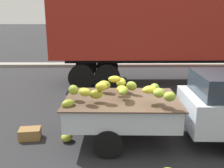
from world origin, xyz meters
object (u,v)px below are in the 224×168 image
at_px(pickup_truck, 198,106).
at_px(semi_trailer, 186,27).
at_px(fallen_banana_bunch_near_tailgate, 67,137).
at_px(produce_crate, 30,134).

distance_m(pickup_truck, semi_trailer, 6.07).
relative_size(semi_trailer, fallen_banana_bunch_near_tailgate, 40.62).
bearing_deg(pickup_truck, semi_trailer, 78.56).
xyz_separation_m(semi_trailer, fallen_banana_bunch_near_tailgate, (-4.48, -5.74, -2.43)).
distance_m(semi_trailer, fallen_banana_bunch_near_tailgate, 7.67).
bearing_deg(produce_crate, pickup_truck, -1.50).
bearing_deg(pickup_truck, produce_crate, 179.84).
bearing_deg(produce_crate, semi_trailer, 45.85).
bearing_deg(pickup_truck, fallen_banana_bunch_near_tailgate, -177.92).
bearing_deg(fallen_banana_bunch_near_tailgate, produce_crate, 171.07).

